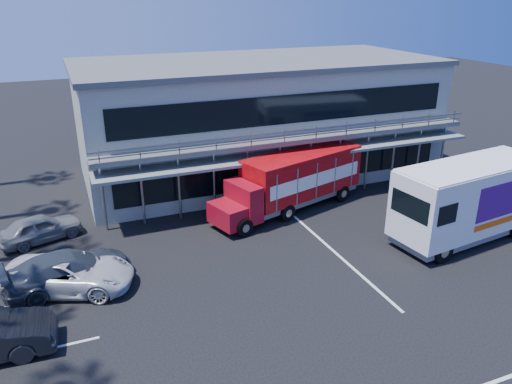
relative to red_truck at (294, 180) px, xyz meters
name	(u,v)px	position (x,y,z in m)	size (l,w,h in m)	color
ground	(330,296)	(-2.39, -8.31, -1.70)	(120.00, 120.00, 0.00)	black
building	(258,117)	(0.61, 6.63, 1.95)	(22.40, 12.00, 7.30)	gray
red_truck	(294,180)	(0.00, 0.00, 0.00)	(9.45, 4.73, 3.11)	maroon
white_van	(469,200)	(6.16, -6.31, 0.32)	(8.07, 3.62, 3.81)	silver
parked_car_c	(68,274)	(-11.89, -3.91, -0.99)	(2.36, 5.12, 1.42)	silver
parked_car_d	(68,270)	(-11.89, -3.61, -0.97)	(2.06, 5.06, 1.47)	#343B45
parked_car_e	(40,228)	(-12.94, 1.09, -1.05)	(1.55, 3.85, 1.31)	slate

